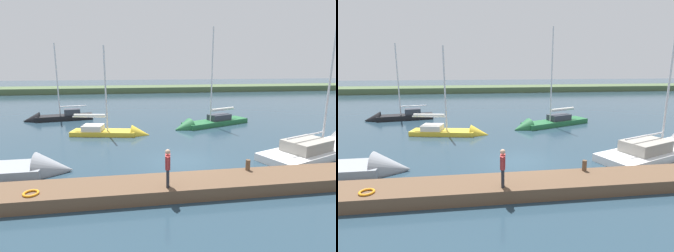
# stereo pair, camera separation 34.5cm
# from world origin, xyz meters

# --- Properties ---
(ground_plane) EXTENTS (200.00, 200.00, 0.00)m
(ground_plane) POSITION_xyz_m (0.00, 0.00, 0.00)
(ground_plane) COLOR #263D4C
(far_shoreline) EXTENTS (180.00, 8.00, 2.40)m
(far_shoreline) POSITION_xyz_m (0.00, -46.90, 0.00)
(far_shoreline) COLOR #4C603D
(far_shoreline) RESTS_ON ground_plane
(dock_pier) EXTENTS (27.78, 2.16, 0.60)m
(dock_pier) POSITION_xyz_m (0.00, 4.10, 0.30)
(dock_pier) COLOR brown
(dock_pier) RESTS_ON ground_plane
(mooring_post_near) EXTENTS (0.23, 0.23, 0.55)m
(mooring_post_near) POSITION_xyz_m (-2.78, 3.34, 0.88)
(mooring_post_near) COLOR brown
(mooring_post_near) RESTS_ON dock_pier
(life_ring_buoy) EXTENTS (0.66, 0.66, 0.10)m
(life_ring_buoy) POSITION_xyz_m (7.37, 4.53, 0.65)
(life_ring_buoy) COLOR orange
(life_ring_buoy) RESTS_ON dock_pier
(sailboat_near_dock) EXTENTS (8.52, 4.97, 10.26)m
(sailboat_near_dock) POSITION_xyz_m (-4.45, -9.66, 0.17)
(sailboat_near_dock) COLOR #236638
(sailboat_near_dock) RESTS_ON ground_plane
(sailboat_mid_channel) EXTENTS (7.32, 3.08, 8.96)m
(sailboat_mid_channel) POSITION_xyz_m (11.06, -15.03, 0.20)
(sailboat_mid_channel) COLOR black
(sailboat_mid_channel) RESTS_ON ground_plane
(sailboat_far_right) EXTENTS (6.90, 2.95, 8.28)m
(sailboat_far_right) POSITION_xyz_m (4.28, -7.48, 0.15)
(sailboat_far_right) COLOR gold
(sailboat_far_right) RESTS_ON ground_plane
(sailboat_far_left) EXTENTS (10.88, 6.39, 11.73)m
(sailboat_far_left) POSITION_xyz_m (-10.94, -0.65, 0.11)
(sailboat_far_left) COLOR white
(sailboat_far_left) RESTS_ON ground_plane
(person_on_dock) EXTENTS (0.29, 0.65, 1.74)m
(person_on_dock) POSITION_xyz_m (1.59, 4.66, 1.61)
(person_on_dock) COLOR #28282D
(person_on_dock) RESTS_ON dock_pier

